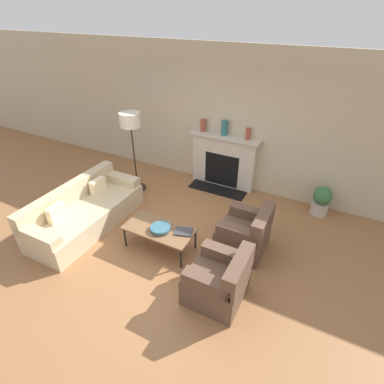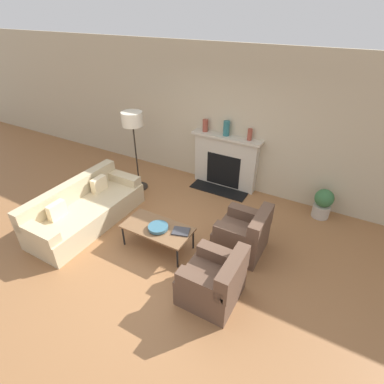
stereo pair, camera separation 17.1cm
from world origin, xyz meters
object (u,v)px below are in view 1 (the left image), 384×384
(floor_lamp, at_px, (131,126))
(mantel_vase_center_right, at_px, (248,134))
(potted_plant, at_px, (321,200))
(book, at_px, (183,232))
(armchair_far, at_px, (245,234))
(fireplace, at_px, (223,162))
(armchair_near, at_px, (219,280))
(mantel_vase_center_left, at_px, (224,128))
(couch, at_px, (85,212))
(bowl, at_px, (160,228))
(mantel_vase_left, at_px, (203,125))
(coffee_table, at_px, (159,229))

(floor_lamp, height_order, mantel_vase_center_right, floor_lamp)
(potted_plant, bearing_deg, book, -130.44)
(armchair_far, relative_size, potted_plant, 1.38)
(fireplace, distance_m, book, 2.32)
(armchair_near, bearing_deg, floor_lamp, -124.20)
(mantel_vase_center_left, bearing_deg, book, -82.63)
(couch, bearing_deg, bowl, -87.62)
(book, bearing_deg, potted_plant, 32.09)
(couch, xyz_separation_m, mantel_vase_center_right, (2.15, 2.51, 1.01))
(bowl, bearing_deg, potted_plant, 46.13)
(book, height_order, mantel_vase_left, mantel_vase_left)
(coffee_table, xyz_separation_m, potted_plant, (2.22, 2.23, -0.08))
(mantel_vase_center_right, bearing_deg, armchair_near, -77.24)
(fireplace, distance_m, coffee_table, 2.40)
(floor_lamp, bearing_deg, armchair_far, -15.71)
(fireplace, xyz_separation_m, potted_plant, (2.10, -0.16, -0.27))
(fireplace, xyz_separation_m, bowl, (-0.08, -2.43, -0.12))
(mantel_vase_center_right, bearing_deg, couch, -130.60)
(armchair_near, xyz_separation_m, potted_plant, (0.97, 2.71, -0.02))
(coffee_table, distance_m, bowl, 0.09)
(fireplace, xyz_separation_m, mantel_vase_center_right, (0.48, 0.01, 0.72))
(armchair_near, relative_size, armchair_far, 1.00)
(coffee_table, distance_m, potted_plant, 3.15)
(bowl, bearing_deg, book, 19.23)
(armchair_far, xyz_separation_m, mantel_vase_center_right, (-0.65, 1.80, 0.97))
(armchair_near, distance_m, floor_lamp, 3.48)
(couch, distance_m, armchair_near, 2.83)
(mantel_vase_center_left, xyz_separation_m, mantel_vase_center_right, (0.50, 0.00, -0.04))
(armchair_near, height_order, armchair_far, same)
(couch, relative_size, floor_lamp, 1.28)
(mantel_vase_left, bearing_deg, fireplace, -1.60)
(floor_lamp, distance_m, potted_plant, 3.96)
(coffee_table, bearing_deg, mantel_vase_center_left, 87.62)
(fireplace, relative_size, mantel_vase_center_right, 6.49)
(couch, relative_size, mantel_vase_left, 8.51)
(couch, height_order, armchair_near, armchair_near)
(armchair_far, bearing_deg, couch, -75.77)
(book, bearing_deg, mantel_vase_center_right, 67.48)
(mantel_vase_left, bearing_deg, potted_plant, -3.87)
(bowl, bearing_deg, fireplace, 88.19)
(floor_lamp, bearing_deg, bowl, -42.85)
(bowl, distance_m, potted_plant, 3.14)
(couch, distance_m, mantel_vase_center_right, 3.45)
(armchair_far, distance_m, potted_plant, 1.89)
(coffee_table, bearing_deg, couch, -176.18)
(coffee_table, height_order, book, book)
(armchair_far, bearing_deg, mantel_vase_center_right, -160.01)
(couch, bearing_deg, armchair_near, -97.70)
(book, xyz_separation_m, potted_plant, (1.82, 2.14, -0.12))
(floor_lamp, xyz_separation_m, potted_plant, (3.70, 0.85, -1.12))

